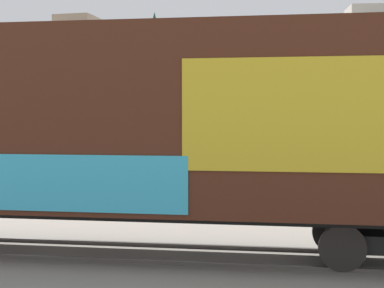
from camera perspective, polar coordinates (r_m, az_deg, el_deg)
The scene contains 7 objects.
ground_plane at distance 12.26m, azimuth -10.50°, elevation -11.30°, with size 260.00×260.00×0.00m, color gray.
track at distance 12.32m, azimuth -12.07°, elevation -11.06°, with size 59.99×4.96×0.08m.
freight_car at distance 11.61m, azimuth -7.14°, elevation 2.29°, with size 17.06×3.93×5.07m.
flagpole at distance 24.77m, azimuth 15.58°, elevation 6.59°, with size 0.39×1.28×7.47m.
hillside at distance 74.12m, azimuth 8.10°, elevation 5.57°, with size 129.37×32.95×16.22m.
parked_car_red at distance 19.04m, azimuth -9.48°, elevation -3.62°, with size 4.32×2.46×1.65m.
parked_car_white at distance 18.25m, azimuth 6.82°, elevation -3.76°, with size 4.54×2.00×1.72m.
Camera 1 is at (4.47, -11.01, 3.02)m, focal length 49.71 mm.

